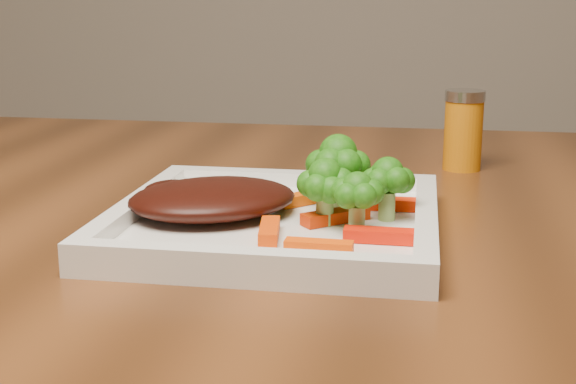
# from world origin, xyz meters

# --- Properties ---
(plate) EXTENTS (0.27, 0.27, 0.01)m
(plate) POSITION_xyz_m (-0.15, 0.01, 0.76)
(plate) COLOR white
(plate) RESTS_ON dining_table
(steak) EXTENTS (0.18, 0.17, 0.03)m
(steak) POSITION_xyz_m (-0.20, 0.01, 0.78)
(steak) COLOR #380D08
(steak) RESTS_ON plate
(broccoli_0) EXTENTS (0.08, 0.08, 0.07)m
(broccoli_0) POSITION_xyz_m (-0.10, 0.05, 0.80)
(broccoli_0) COLOR #237613
(broccoli_0) RESTS_ON plate
(broccoli_1) EXTENTS (0.07, 0.07, 0.06)m
(broccoli_1) POSITION_xyz_m (-0.05, 0.03, 0.79)
(broccoli_1) COLOR #316A11
(broccoli_1) RESTS_ON plate
(broccoli_2) EXTENTS (0.06, 0.06, 0.06)m
(broccoli_2) POSITION_xyz_m (-0.08, -0.02, 0.79)
(broccoli_2) COLOR #215C0F
(broccoli_2) RESTS_ON plate
(broccoli_3) EXTENTS (0.06, 0.06, 0.06)m
(broccoli_3) POSITION_xyz_m (-0.10, 0.00, 0.79)
(broccoli_3) COLOR #225F0F
(broccoli_3) RESTS_ON plate
(carrot_0) EXTENTS (0.05, 0.02, 0.01)m
(carrot_0) POSITION_xyz_m (-0.10, -0.08, 0.77)
(carrot_0) COLOR #FF4A04
(carrot_0) RESTS_ON plate
(carrot_1) EXTENTS (0.06, 0.02, 0.01)m
(carrot_1) POSITION_xyz_m (-0.05, -0.04, 0.77)
(carrot_1) COLOR red
(carrot_1) RESTS_ON plate
(carrot_2) EXTENTS (0.02, 0.06, 0.01)m
(carrot_2) POSITION_xyz_m (-0.14, -0.04, 0.77)
(carrot_2) COLOR #ED4003
(carrot_2) RESTS_ON plate
(carrot_3) EXTENTS (0.06, 0.02, 0.01)m
(carrot_3) POSITION_xyz_m (-0.05, 0.06, 0.77)
(carrot_3) COLOR #FF2804
(carrot_3) RESTS_ON plate
(carrot_4) EXTENTS (0.05, 0.05, 0.01)m
(carrot_4) POSITION_xyz_m (-0.13, 0.07, 0.77)
(carrot_4) COLOR #D84A03
(carrot_4) RESTS_ON plate
(carrot_6) EXTENTS (0.06, 0.05, 0.01)m
(carrot_6) POSITION_xyz_m (-0.10, 0.01, 0.77)
(carrot_6) COLOR red
(carrot_6) RESTS_ON plate
(spice_shaker) EXTENTS (0.05, 0.05, 0.09)m
(spice_shaker) POSITION_xyz_m (0.02, 0.29, 0.80)
(spice_shaker) COLOR orange
(spice_shaker) RESTS_ON dining_table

